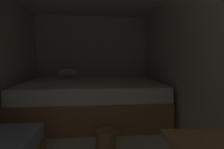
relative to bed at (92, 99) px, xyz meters
The scene contains 4 objects.
wall_back 1.20m from the bed, 89.71° to the left, with size 2.72×0.05×2.13m, color beige.
wall_right 2.07m from the bed, 46.62° to the right, with size 0.05×4.72×2.13m, color beige.
bed is the anchor object (origin of this frame).
wicker_basket 1.32m from the bed, 81.43° to the right, with size 0.25×0.25×0.25m.
Camera 1 is at (0.06, -0.17, 1.16)m, focal length 29.48 mm.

